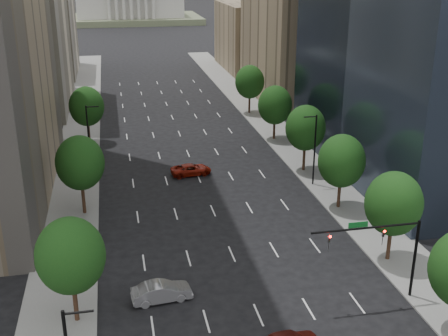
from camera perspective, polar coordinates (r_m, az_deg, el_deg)
sidewalk_left at (r=71.74m, az=-14.88°, el=-1.86°), size 6.00×200.00×0.15m
sidewalk_right at (r=75.99m, az=9.07°, el=-0.14°), size 6.00×200.00×0.15m
midrise_cream_left at (r=110.84m, az=-19.74°, el=14.68°), size 14.00×30.00×35.00m
filler_left at (r=144.31m, az=-17.67°, el=12.58°), size 14.00×26.00×18.00m
parking_tan_right at (r=112.71m, az=7.04°, el=14.48°), size 14.00×30.00×30.00m
filler_right at (r=145.02m, az=2.78°, el=13.13°), size 14.00×26.00×16.00m
tree_right_1 at (r=53.08m, az=16.74°, el=-3.47°), size 5.20×5.20×8.75m
tree_right_2 at (r=63.14m, az=11.77°, el=0.70°), size 5.20×5.20×8.61m
tree_right_3 at (r=73.66m, az=8.22°, el=4.01°), size 5.20×5.20×8.89m
tree_right_4 at (r=86.61m, az=5.16°, el=6.33°), size 5.20×5.20×8.46m
tree_right_5 at (r=101.59m, az=2.61°, el=8.67°), size 5.20×5.20×8.75m
tree_left_0 at (r=43.89m, az=-15.23°, el=-8.55°), size 5.20×5.20×8.75m
tree_left_1 at (r=62.10m, az=-14.32°, el=0.50°), size 5.20×5.20×8.97m
tree_left_2 at (r=87.09m, az=-13.69°, el=6.06°), size 5.20×5.20×8.68m
streetlight_rn at (r=69.31m, az=9.09°, el=2.00°), size 1.70×0.20×9.00m
streetlight_ln at (r=74.76m, az=-13.46°, el=3.06°), size 1.70×0.20×9.00m
traffic_signal at (r=47.04m, az=16.24°, el=-7.39°), size 9.12×0.40×7.38m
capitol at (r=257.00m, az=-9.50°, el=16.22°), size 60.00×40.00×35.20m
foothills at (r=610.91m, az=-7.37°, el=14.28°), size 720.00×413.00×263.00m
car_silver at (r=47.65m, az=-6.31°, el=-12.29°), size 5.12×2.27×1.63m
car_red_far at (r=73.27m, az=-3.34°, el=-0.15°), size 5.48×2.98×1.46m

